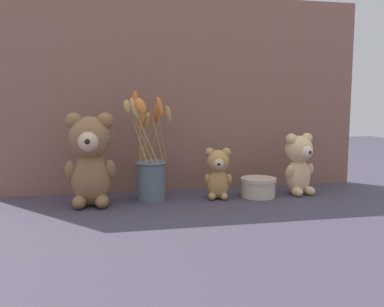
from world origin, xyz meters
The scene contains 7 objects.
ground_plane centered at (0.00, 0.00, 0.00)m, with size 4.00×4.00×0.00m, color #3D3847.
backdrop_wall centered at (0.00, 0.17, 0.31)m, with size 1.20×0.02×0.62m.
teddy_bear_large centered at (-0.29, 0.00, 0.13)m, with size 0.14×0.13×0.26m.
teddy_bear_medium centered at (0.34, 0.02, 0.10)m, with size 0.11×0.10×0.19m.
teddy_bear_small centered at (0.08, 0.01, 0.08)m, with size 0.09×0.08×0.15m.
flower_vase centered at (-0.12, 0.04, 0.10)m, with size 0.15×0.16×0.32m.
decorative_tin_tall centered at (0.20, 0.01, 0.03)m, with size 0.11×0.11×0.06m.
Camera 1 is at (-0.24, -1.14, 0.28)m, focal length 38.00 mm.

